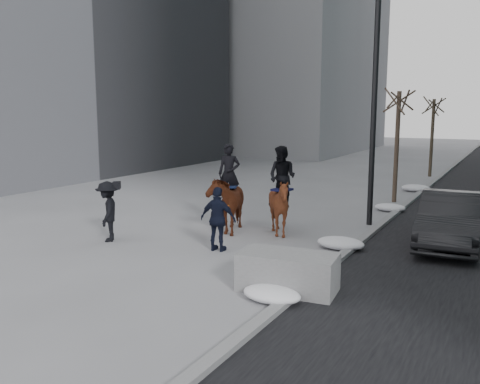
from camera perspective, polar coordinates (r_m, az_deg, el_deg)
The scene contains 13 objects.
ground at distance 13.61m, azimuth -2.46°, elevation -6.96°, with size 120.00×120.00×0.00m, color gray.
curb at distance 21.81m, azimuth 18.39°, elevation -1.09°, with size 0.25×90.00×0.12m, color gray.
building_left at distance 33.94m, azimuth -22.70°, elevation 19.10°, with size 12.00×26.00×20.00m, color #595960.
planter at distance 10.89m, azimuth 5.39°, elevation -8.93°, with size 2.04×1.02×0.81m, color gray.
car_near at distance 15.46m, azimuth 22.45°, elevation -2.86°, with size 1.57×4.49×1.48m, color black.
tree_near at distance 21.74m, azimuth 17.21°, elevation 5.46°, with size 1.20×1.20×5.03m, color #3B3122, non-canonical shape.
tree_far at distance 30.84m, azimuth 20.77°, elevation 6.12°, with size 1.20×1.20×4.86m, color #352A1F, non-canonical shape.
mounted_left at distance 15.94m, azimuth -1.45°, elevation -0.78°, with size 1.67×2.33×2.74m.
mounted_right at distance 15.36m, azimuth 4.55°, elevation -0.92°, with size 1.66×1.81×2.72m.
feeder at distance 13.69m, azimuth -2.47°, elevation -3.07°, with size 1.06×0.90×1.75m.
camera_crew at distance 15.20m, azimuth -14.63°, elevation -2.09°, with size 1.19×1.30×1.75m.
lamppost at distance 17.04m, azimuth 14.90°, elevation 12.98°, with size 0.25×1.31×9.09m.
snow_piles at distance 17.47m, azimuth 14.65°, elevation -3.07°, with size 1.32×16.52×0.33m.
Camera 1 is at (6.82, -11.14, 3.80)m, focal length 38.00 mm.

